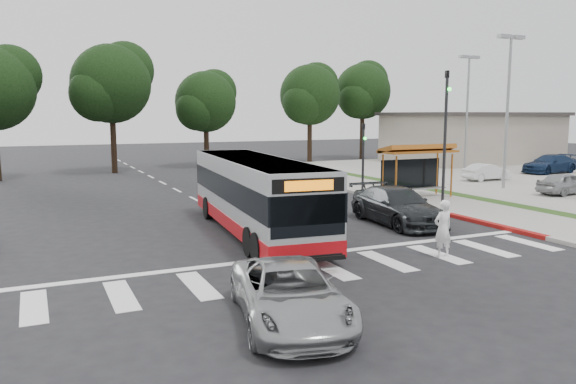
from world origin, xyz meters
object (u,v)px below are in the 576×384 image
pedestrian (443,229)px  silver_suv_south (290,294)px  dark_sedan (397,206)px  transit_bus (255,196)px

pedestrian → silver_suv_south: 7.50m
pedestrian → dark_sedan: 5.46m
dark_sedan → silver_suv_south: bearing=-133.1°
pedestrian → silver_suv_south: pedestrian is taller
dark_sedan → silver_suv_south: 12.00m
transit_bus → pedestrian: transit_bus is taller
silver_suv_south → dark_sedan: bearing=55.9°
transit_bus → silver_suv_south: size_ratio=2.37×
dark_sedan → silver_suv_south: dark_sedan is taller
pedestrian → dark_sedan: (1.91, 5.11, -0.16)m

